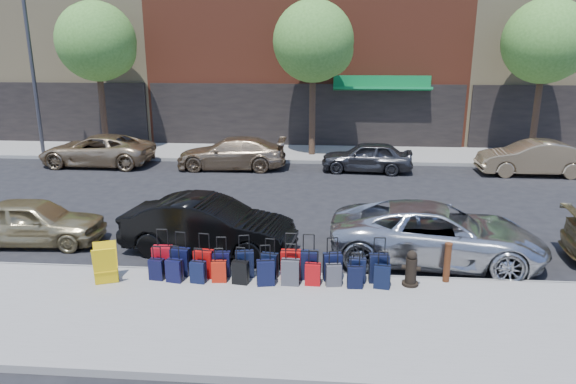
# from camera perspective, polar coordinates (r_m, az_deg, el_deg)

# --- Properties ---
(ground) EXTENTS (120.00, 120.00, 0.00)m
(ground) POSITION_cam_1_polar(r_m,az_deg,el_deg) (16.43, -0.31, -2.84)
(ground) COLOR black
(ground) RESTS_ON ground
(sidewalk_near) EXTENTS (60.00, 4.00, 0.15)m
(sidewalk_near) POSITION_cam_1_polar(r_m,az_deg,el_deg) (10.47, -3.47, -13.80)
(sidewalk_near) COLOR gray
(sidewalk_near) RESTS_ON ground
(sidewalk_far) EXTENTS (60.00, 4.00, 0.15)m
(sidewalk_far) POSITION_cam_1_polar(r_m,az_deg,el_deg) (26.06, 1.59, 4.32)
(sidewalk_far) COLOR gray
(sidewalk_far) RESTS_ON ground
(curb_near) EXTENTS (60.00, 0.08, 0.15)m
(curb_near) POSITION_cam_1_polar(r_m,az_deg,el_deg) (12.25, -2.14, -9.17)
(curb_near) COLOR gray
(curb_near) RESTS_ON ground
(curb_far) EXTENTS (60.00, 0.08, 0.15)m
(curb_far) POSITION_cam_1_polar(r_m,az_deg,el_deg) (24.09, 1.33, 3.37)
(curb_far) COLOR gray
(curb_far) RESTS_ON ground
(building_left) EXTENTS (15.00, 12.12, 16.00)m
(building_left) POSITION_cam_1_polar(r_m,az_deg,el_deg) (37.82, -24.00, 18.63)
(building_left) COLOR tan
(building_left) RESTS_ON ground
(tree_left) EXTENTS (3.80, 3.80, 7.27)m
(tree_left) POSITION_cam_1_polar(r_m,az_deg,el_deg) (27.41, -20.22, 15.19)
(tree_left) COLOR black
(tree_left) RESTS_ON sidewalk_far
(tree_center) EXTENTS (3.80, 3.80, 7.27)m
(tree_center) POSITION_cam_1_polar(r_m,az_deg,el_deg) (25.02, 3.15, 16.13)
(tree_center) COLOR black
(tree_center) RESTS_ON sidewalk_far
(tree_right) EXTENTS (3.80, 3.80, 7.27)m
(tree_right) POSITION_cam_1_polar(r_m,az_deg,el_deg) (26.86, 26.95, 14.49)
(tree_right) COLOR black
(tree_right) RESTS_ON sidewalk_far
(streetlight) EXTENTS (2.59, 0.18, 8.00)m
(streetlight) POSITION_cam_1_polar(r_m,az_deg,el_deg) (28.13, -26.26, 13.01)
(streetlight) COLOR #333338
(streetlight) RESTS_ON sidewalk_far
(suitcase_front_0) EXTENTS (0.45, 0.26, 1.07)m
(suitcase_front_0) POSITION_cam_1_polar(r_m,az_deg,el_deg) (12.36, -13.73, -7.33)
(suitcase_front_0) COLOR #9D0A14
(suitcase_front_0) RESTS_ON sidewalk_near
(suitcase_front_1) EXTENTS (0.45, 0.29, 1.03)m
(suitcase_front_1) POSITION_cam_1_polar(r_m,az_deg,el_deg) (12.20, -11.84, -7.58)
(suitcase_front_1) COLOR black
(suitcase_front_1) RESTS_ON sidewalk_near
(suitcase_front_2) EXTENTS (0.46, 0.29, 1.03)m
(suitcase_front_2) POSITION_cam_1_polar(r_m,az_deg,el_deg) (12.01, -9.32, -7.83)
(suitcase_front_2) COLOR #980B09
(suitcase_front_2) RESTS_ON sidewalk_near
(suitcase_front_3) EXTENTS (0.40, 0.24, 0.94)m
(suitcase_front_3) POSITION_cam_1_polar(r_m,az_deg,el_deg) (11.99, -7.38, -7.93)
(suitcase_front_3) COLOR black
(suitcase_front_3) RESTS_ON sidewalk_near
(suitcase_front_4) EXTENTS (0.45, 0.31, 1.00)m
(suitcase_front_4) POSITION_cam_1_polar(r_m,az_deg,el_deg) (11.89, -4.84, -7.98)
(suitcase_front_4) COLOR black
(suitcase_front_4) RESTS_ON sidewalk_near
(suitcase_front_5) EXTENTS (0.41, 0.28, 0.92)m
(suitcase_front_5) POSITION_cam_1_polar(r_m,az_deg,el_deg) (11.85, -2.08, -8.14)
(suitcase_front_5) COLOR black
(suitcase_front_5) RESTS_ON sidewalk_near
(suitcase_front_6) EXTENTS (0.45, 0.25, 1.08)m
(suitcase_front_6) POSITION_cam_1_polar(r_m,az_deg,el_deg) (11.76, 0.32, -8.06)
(suitcase_front_6) COLOR #A70C0A
(suitcase_front_6) RESTS_ON sidewalk_near
(suitcase_front_7) EXTENTS (0.45, 0.26, 1.06)m
(suitcase_front_7) POSITION_cam_1_polar(r_m,az_deg,el_deg) (11.77, 2.28, -8.09)
(suitcase_front_7) COLOR black
(suitcase_front_7) RESTS_ON sidewalk_near
(suitcase_front_8) EXTENTS (0.45, 0.30, 1.00)m
(suitcase_front_8) POSITION_cam_1_polar(r_m,az_deg,el_deg) (11.76, 4.95, -8.25)
(suitcase_front_8) COLOR black
(suitcase_front_8) RESTS_ON sidewalk_near
(suitcase_front_9) EXTENTS (0.38, 0.23, 0.89)m
(suitcase_front_9) POSITION_cam_1_polar(r_m,az_deg,el_deg) (11.72, 7.73, -8.61)
(suitcase_front_9) COLOR black
(suitcase_front_9) RESTS_ON sidewalk_near
(suitcase_front_10) EXTENTS (0.44, 0.25, 1.04)m
(suitcase_front_10) POSITION_cam_1_polar(r_m,az_deg,el_deg) (11.77, 10.06, -8.35)
(suitcase_front_10) COLOR black
(suitcase_front_10) RESTS_ON sidewalk_near
(suitcase_back_0) EXTENTS (0.35, 0.23, 0.79)m
(suitcase_back_0) POSITION_cam_1_polar(r_m,az_deg,el_deg) (12.12, -14.38, -8.31)
(suitcase_back_0) COLOR black
(suitcase_back_0) RESTS_ON sidewalk_near
(suitcase_back_1) EXTENTS (0.39, 0.27, 0.85)m
(suitcase_back_1) POSITION_cam_1_polar(r_m,az_deg,el_deg) (11.92, -12.50, -8.51)
(suitcase_back_1) COLOR black
(suitcase_back_1) RESTS_ON sidewalk_near
(suitcase_back_2) EXTENTS (0.36, 0.24, 0.80)m
(suitcase_back_2) POSITION_cam_1_polar(r_m,az_deg,el_deg) (11.77, -9.95, -8.74)
(suitcase_back_2) COLOR black
(suitcase_back_2) RESTS_ON sidewalk_near
(suitcase_back_3) EXTENTS (0.34, 0.22, 0.79)m
(suitcase_back_3) POSITION_cam_1_polar(r_m,az_deg,el_deg) (11.75, -7.66, -8.73)
(suitcase_back_3) COLOR #A91B0A
(suitcase_back_3) RESTS_ON sidewalk_near
(suitcase_back_4) EXTENTS (0.38, 0.25, 0.84)m
(suitcase_back_4) POSITION_cam_1_polar(r_m,az_deg,el_deg) (11.60, -5.31, -8.88)
(suitcase_back_4) COLOR black
(suitcase_back_4) RESTS_ON sidewalk_near
(suitcase_back_5) EXTENTS (0.42, 0.29, 0.92)m
(suitcase_back_5) POSITION_cam_1_polar(r_m,az_deg,el_deg) (11.49, -2.50, -8.94)
(suitcase_back_5) COLOR black
(suitcase_back_5) RESTS_ON sidewalk_near
(suitcase_back_6) EXTENTS (0.41, 0.25, 0.94)m
(suitcase_back_6) POSITION_cam_1_polar(r_m,az_deg,el_deg) (11.49, 0.27, -8.88)
(suitcase_back_6) COLOR #3C3C42
(suitcase_back_6) RESTS_ON sidewalk_near
(suitcase_back_7) EXTENTS (0.35, 0.21, 0.80)m
(suitcase_back_7) POSITION_cam_1_polar(r_m,az_deg,el_deg) (11.51, 2.77, -9.11)
(suitcase_back_7) COLOR #A60A0E
(suitcase_back_7) RESTS_ON sidewalk_near
(suitcase_back_8) EXTENTS (0.36, 0.24, 0.80)m
(suitcase_back_8) POSITION_cam_1_polar(r_m,az_deg,el_deg) (11.50, 5.08, -9.16)
(suitcase_back_8) COLOR #3D3C41
(suitcase_back_8) RESTS_ON sidewalk_near
(suitcase_back_9) EXTENTS (0.34, 0.21, 0.80)m
(suitcase_back_9) POSITION_cam_1_polar(r_m,az_deg,el_deg) (11.46, 7.44, -9.34)
(suitcase_back_9) COLOR black
(suitcase_back_9) RESTS_ON sidewalk_near
(suitcase_back_10) EXTENTS (0.38, 0.26, 0.84)m
(suitcase_back_10) POSITION_cam_1_polar(r_m,az_deg,el_deg) (11.54, 10.41, -9.23)
(suitcase_back_10) COLOR black
(suitcase_back_10) RESTS_ON sidewalk_near
(fire_hydrant) EXTENTS (0.42, 0.37, 0.82)m
(fire_hydrant) POSITION_cam_1_polar(r_m,az_deg,el_deg) (11.75, 13.52, -8.34)
(fire_hydrant) COLOR black
(fire_hydrant) RESTS_ON sidewalk_near
(bollard) EXTENTS (0.17, 0.17, 0.92)m
(bollard) POSITION_cam_1_polar(r_m,az_deg,el_deg) (12.10, 17.28, -7.42)
(bollard) COLOR #38190C
(bollard) RESTS_ON sidewalk_near
(display_rack) EXTENTS (0.66, 0.69, 0.89)m
(display_rack) POSITION_cam_1_polar(r_m,az_deg,el_deg) (12.22, -19.62, -7.56)
(display_rack) COLOR yellow
(display_rack) RESTS_ON sidewalk_near
(car_near_0) EXTENTS (3.86, 1.72, 1.29)m
(car_near_0) POSITION_cam_1_polar(r_m,az_deg,el_deg) (15.72, -26.45, -2.94)
(car_near_0) COLOR tan
(car_near_0) RESTS_ON ground
(car_near_1) EXTENTS (4.67, 2.18, 1.48)m
(car_near_1) POSITION_cam_1_polar(r_m,az_deg,el_deg) (13.60, -8.81, -3.75)
(car_near_1) COLOR black
(car_near_1) RESTS_ON ground
(car_near_2) EXTENTS (5.51, 2.98, 1.47)m
(car_near_2) POSITION_cam_1_polar(r_m,az_deg,el_deg) (13.45, 16.17, -4.45)
(car_near_2) COLOR #B7BABF
(car_near_2) RESTS_ON ground
(car_far_0) EXTENTS (5.15, 2.46, 1.42)m
(car_far_0) POSITION_cam_1_polar(r_m,az_deg,el_deg) (25.11, -20.47, 4.37)
(car_far_0) COLOR tan
(car_far_0) RESTS_ON ground
(car_far_1) EXTENTS (4.90, 2.10, 1.41)m
(car_far_1) POSITION_cam_1_polar(r_m,az_deg,el_deg) (23.06, -6.29, 4.31)
(car_far_1) COLOR #9F8362
(car_far_1) RESTS_ON ground
(car_far_2) EXTENTS (4.02, 1.85, 1.33)m
(car_far_2) POSITION_cam_1_polar(r_m,az_deg,el_deg) (22.61, 8.75, 3.90)
(car_far_2) COLOR #363639
(car_far_2) RESTS_ON ground
(car_far_3) EXTENTS (4.48, 1.59, 1.47)m
(car_far_3) POSITION_cam_1_polar(r_m,az_deg,el_deg) (24.10, 25.54, 3.44)
(car_far_3) COLOR tan
(car_far_3) RESTS_ON ground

